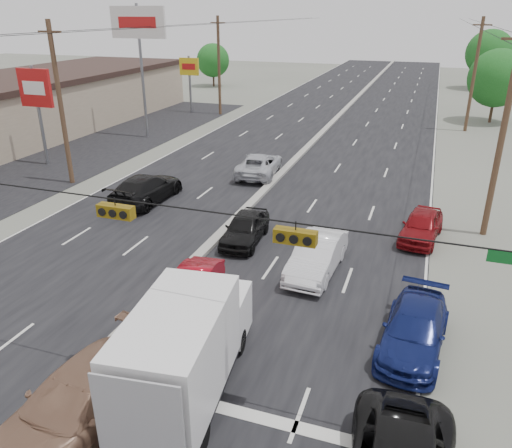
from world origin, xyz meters
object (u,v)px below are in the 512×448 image
(utility_pole_left_b, at_px, (61,104))
(pole_sign_far, at_px, (189,71))
(utility_pole_left_c, at_px, (219,66))
(tan_sedan, at_px, (81,402))
(box_truck, at_px, (187,347))
(tree_left_far, at_px, (213,60))
(red_sedan, at_px, (193,286))
(pole_sign_mid, at_px, (36,93))
(queue_car_d, at_px, (414,330))
(utility_pole_right_b, at_px, (502,134))
(tree_right_mid, at_px, (497,78))
(queue_car_a, at_px, (245,228))
(pole_sign_billboard, at_px, (139,31))
(utility_pole_right_c, at_px, (474,75))
(oncoming_far, at_px, (259,165))
(queue_car_e, at_px, (421,226))
(oncoming_near, at_px, (146,189))
(tree_right_far, at_px, (489,53))
(queue_car_b, at_px, (317,256))

(utility_pole_left_b, xyz_separation_m, pole_sign_far, (-3.50, 25.00, -0.70))
(utility_pole_left_c, distance_m, tan_sedan, 44.78)
(box_truck, bearing_deg, tree_left_far, 106.08)
(box_truck, xyz_separation_m, red_sedan, (-2.12, 4.69, -1.01))
(pole_sign_mid, height_order, queue_car_d, pole_sign_mid)
(queue_car_d, bearing_deg, utility_pole_right_b, 80.46)
(tree_right_mid, height_order, red_sedan, tree_right_mid)
(queue_car_a, bearing_deg, red_sedan, -93.26)
(utility_pole_right_b, height_order, pole_sign_billboard, pole_sign_billboard)
(utility_pole_left_b, distance_m, queue_car_a, 15.35)
(tree_right_mid, bearing_deg, queue_car_a, -111.35)
(utility_pole_right_c, xyz_separation_m, pole_sign_mid, (-29.50, -22.00, 0.01))
(pole_sign_mid, xyz_separation_m, oncoming_far, (15.60, 2.58, -4.37))
(box_truck, xyz_separation_m, queue_car_d, (6.08, 4.43, -0.96))
(queue_car_a, bearing_deg, utility_pole_right_b, 20.10)
(utility_pole_left_b, bearing_deg, pole_sign_far, 97.97)
(utility_pole_right_c, bearing_deg, pole_sign_mid, -143.29)
(tree_right_mid, relative_size, queue_car_e, 1.70)
(queue_car_e, bearing_deg, tree_right_mid, 87.98)
(utility_pole_right_b, distance_m, oncoming_far, 15.60)
(red_sedan, relative_size, queue_car_d, 0.82)
(utility_pole_left_b, relative_size, queue_car_e, 2.38)
(pole_sign_far, height_order, queue_car_d, pole_sign_far)
(utility_pole_right_b, height_order, oncoming_near, utility_pole_right_b)
(pole_sign_billboard, relative_size, tan_sedan, 1.83)
(utility_pole_left_c, relative_size, queue_car_e, 2.38)
(tree_right_far, distance_m, oncoming_near, 60.78)
(red_sedan, relative_size, queue_car_a, 0.94)
(tree_right_far, bearing_deg, oncoming_near, -111.28)
(queue_car_a, bearing_deg, utility_pole_right_c, 66.31)
(pole_sign_far, distance_m, red_sedan, 39.76)
(utility_pole_right_b, height_order, queue_car_e, utility_pole_right_b)
(utility_pole_right_c, relative_size, pole_sign_far, 1.67)
(pole_sign_billboard, bearing_deg, queue_car_a, -48.22)
(utility_pole_left_b, xyz_separation_m, queue_car_a, (13.90, -4.79, -4.40))
(pole_sign_billboard, xyz_separation_m, queue_car_d, (24.10, -23.82, -8.17))
(utility_pole_right_c, relative_size, queue_car_a, 2.39)
(utility_pole_left_b, distance_m, tree_left_far, 46.01)
(tree_right_mid, distance_m, oncoming_near, 38.03)
(oncoming_near, bearing_deg, box_truck, 126.19)
(queue_car_a, bearing_deg, tan_sedan, -93.26)
(queue_car_a, xyz_separation_m, queue_car_b, (3.99, -1.91, 0.07))
(queue_car_b, bearing_deg, box_truck, -99.12)
(tree_left_far, bearing_deg, utility_pole_left_b, -78.08)
(utility_pole_right_c, height_order, pole_sign_mid, utility_pole_right_c)
(queue_car_a, height_order, queue_car_d, queue_car_a)
(pole_sign_mid, xyz_separation_m, pole_sign_far, (1.00, 22.00, -0.71))
(tree_left_far, xyz_separation_m, queue_car_b, (27.39, -51.71, -2.94))
(utility_pole_right_c, height_order, queue_car_e, utility_pole_right_c)
(utility_pole_right_b, height_order, tree_left_far, utility_pole_right_b)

